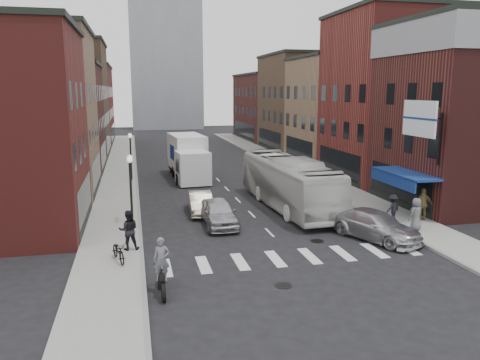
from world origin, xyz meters
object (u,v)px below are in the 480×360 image
box_truck (189,158)px  curb_car (375,225)px  sedan_left_far (201,203)px  bike_rack (128,231)px  ped_right_a (393,207)px  transit_bus (289,182)px  ped_right_b (423,204)px  sedan_left_near (219,213)px  streetlamp_far (130,148)px  billboard_sign (421,120)px  motorcycle_rider (162,268)px  ped_right_c (416,214)px  streetlamp_near (130,177)px  ped_left_solo (129,230)px  parked_bicycle (119,251)px

box_truck → curb_car: box_truck is taller
sedan_left_far → bike_rack: bearing=-130.6°
sedan_left_far → ped_right_a: bearing=-20.7°
transit_bus → ped_right_a: bearing=-48.0°
box_truck → ped_right_b: (11.86, -17.21, -0.76)m
bike_rack → ped_right_b: (17.03, -0.39, 0.57)m
curb_car → ped_right_a: size_ratio=3.30×
sedan_left_near → sedan_left_far: size_ratio=1.12×
sedan_left_near → ped_right_b: 12.12m
streetlamp_far → sedan_left_near: (4.90, -15.00, -2.13)m
streetlamp_far → ped_right_b: (16.83, -17.09, -1.79)m
billboard_sign → motorcycle_rider: billboard_sign is taller
motorcycle_rider → sedan_left_near: size_ratio=0.50×
curb_car → ped_right_c: bearing=-12.5°
transit_bus → streetlamp_near: bearing=-170.6°
box_truck → ped_right_c: size_ratio=4.97×
sedan_left_far → ped_left_solo: (-4.44, -6.55, 0.46)m
parked_bicycle → ped_left_solo: bearing=57.3°
streetlamp_near → sedan_left_far: 5.23m
box_truck → ped_right_c: (10.31, -18.88, -0.83)m
box_truck → ped_left_solo: box_truck is taller
ped_right_a → streetlamp_far: bearing=-70.6°
streetlamp_far → parked_bicycle: 20.19m
streetlamp_near → motorcycle_rider: (1.10, -9.66, -1.85)m
streetlamp_near → bike_rack: (-0.20, -2.70, -2.36)m
streetlamp_far → transit_bus: size_ratio=0.34×
streetlamp_near → sedan_left_near: bearing=-11.5°
sedan_left_far → ped_left_solo: bearing=-121.1°
ped_right_b → billboard_sign: bearing=34.5°
bike_rack → parked_bicycle: 3.38m
sedan_left_far → curb_car: curb_car is taller
streetlamp_far → sedan_left_far: 12.94m
billboard_sign → streetlamp_near: 16.68m
sedan_left_near → ped_right_b: bearing=-9.8°
sedan_left_near → curb_car: (7.60, -4.33, -0.03)m
motorcycle_rider → ped_right_a: (13.98, 6.92, -0.13)m
streetlamp_near → bike_rack: bearing=-94.2°
bike_rack → ped_right_c: size_ratio=0.45×
ped_right_a → bike_rack: bearing=-22.7°
motorcycle_rider → sedan_left_near: motorcycle_rider is taller
sedan_left_near → ped_right_a: ped_right_a is taller
motorcycle_rider → curb_car: (11.40, 4.32, -0.31)m
sedan_left_far → curb_car: size_ratio=0.79×
billboard_sign → sedan_left_near: size_ratio=0.81×
bike_rack → ped_right_c: (15.48, -2.06, 0.50)m
parked_bicycle → sedan_left_far: bearing=42.8°
streetlamp_near → curb_car: (12.50, -5.33, -2.16)m
curb_car → box_truck: bearing=86.9°
transit_bus → streetlamp_far: bearing=128.3°
streetlamp_near → ped_right_b: 17.21m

